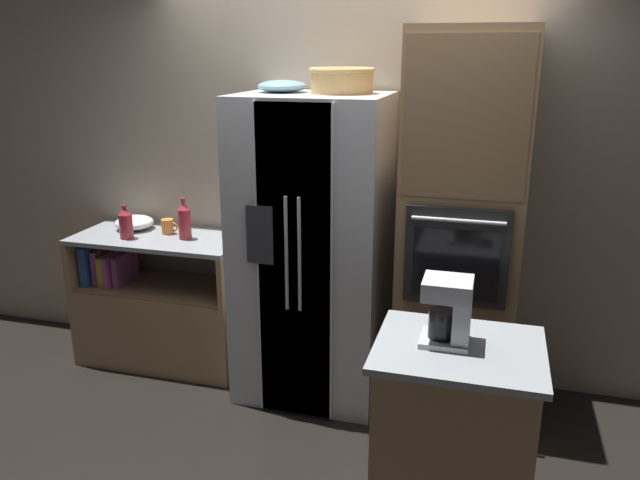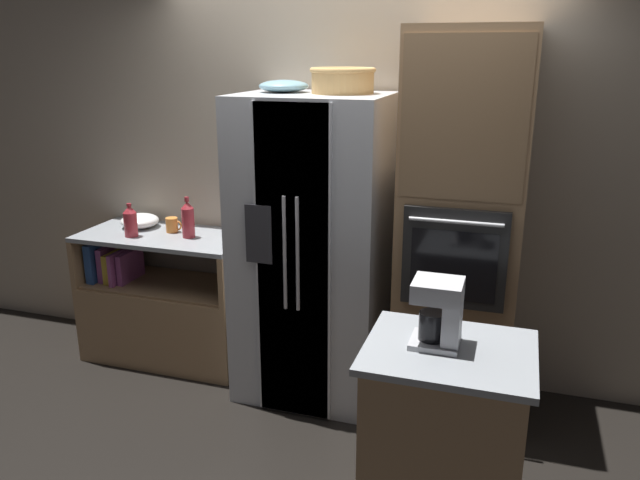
% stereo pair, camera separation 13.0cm
% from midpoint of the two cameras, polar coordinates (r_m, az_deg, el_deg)
% --- Properties ---
extents(ground_plane, '(20.00, 20.00, 0.00)m').
position_cam_midpoint_polar(ground_plane, '(4.11, 0.03, -13.93)').
color(ground_plane, black).
extents(wall_back, '(12.00, 0.06, 2.80)m').
position_cam_midpoint_polar(wall_back, '(4.07, 1.95, 6.88)').
color(wall_back, tan).
rests_on(wall_back, ground_plane).
extents(counter_left, '(1.15, 0.58, 0.91)m').
position_cam_midpoint_polar(counter_left, '(4.57, -14.89, -6.51)').
color(counter_left, '#93704C').
rests_on(counter_left, ground_plane).
extents(refrigerator, '(0.88, 0.79, 1.87)m').
position_cam_midpoint_polar(refrigerator, '(3.83, -1.60, -0.89)').
color(refrigerator, silver).
rests_on(refrigerator, ground_plane).
extents(wall_oven, '(0.66, 0.74, 2.24)m').
position_cam_midpoint_polar(wall_oven, '(3.66, 11.78, 0.89)').
color(wall_oven, '#93704C').
rests_on(wall_oven, ground_plane).
extents(island_counter, '(0.69, 0.59, 0.94)m').
position_cam_midpoint_polar(island_counter, '(2.90, 10.71, -17.82)').
color(island_counter, '#93704C').
rests_on(island_counter, ground_plane).
extents(wicker_basket, '(0.38, 0.38, 0.14)m').
position_cam_midpoint_polar(wicker_basket, '(3.66, 0.97, 14.46)').
color(wicker_basket, tan).
rests_on(wicker_basket, refrigerator).
extents(fruit_bowl, '(0.29, 0.29, 0.07)m').
position_cam_midpoint_polar(fruit_bowl, '(3.77, -4.49, 13.85)').
color(fruit_bowl, '#668C99').
rests_on(fruit_bowl, refrigerator).
extents(bottle_tall, '(0.09, 0.09, 0.23)m').
position_cam_midpoint_polar(bottle_tall, '(4.34, -18.16, 1.51)').
color(bottle_tall, maroon).
rests_on(bottle_tall, counter_left).
extents(bottle_short, '(0.08, 0.08, 0.28)m').
position_cam_midpoint_polar(bottle_short, '(4.23, -13.16, 1.74)').
color(bottle_short, maroon).
rests_on(bottle_short, counter_left).
extents(mug, '(0.12, 0.08, 0.10)m').
position_cam_midpoint_polar(mug, '(4.39, -14.56, 1.20)').
color(mug, orange).
rests_on(mug, counter_left).
extents(mixing_bowl, '(0.27, 0.27, 0.09)m').
position_cam_midpoint_polar(mixing_bowl, '(4.57, -17.40, 1.53)').
color(mixing_bowl, white).
rests_on(mixing_bowl, counter_left).
extents(coffee_maker, '(0.20, 0.19, 0.28)m').
position_cam_midpoint_polar(coffee_maker, '(2.62, 10.56, -6.26)').
color(coffee_maker, '#B2B2B7').
rests_on(coffee_maker, island_counter).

